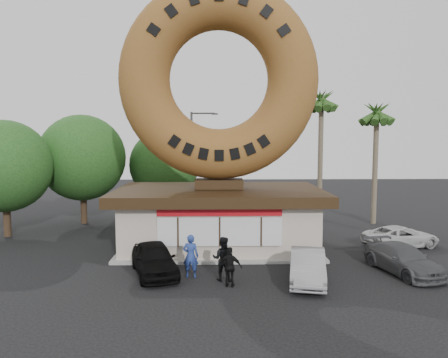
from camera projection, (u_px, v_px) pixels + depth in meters
name	position (u px, v px, depth m)	size (l,w,h in m)	color
ground	(220.00, 283.00, 18.21)	(90.00, 90.00, 0.00)	black
donut_shop	(219.00, 216.00, 24.00)	(11.20, 7.20, 3.80)	#BCAFA0
giant_donut	(219.00, 80.00, 23.30)	(10.67, 10.67, 2.72)	brown
tree_west	(82.00, 158.00, 30.50)	(6.00, 6.00, 7.65)	#473321
tree_mid	(164.00, 165.00, 32.66)	(5.20, 5.20, 6.63)	#473321
tree_far	(5.00, 166.00, 26.47)	(5.60, 5.60, 7.14)	#473321
palm_near	(321.00, 105.00, 31.50)	(2.60, 2.60, 9.75)	#726651
palm_far	(377.00, 117.00, 30.17)	(2.60, 2.60, 8.75)	#726651
street_lamp	(194.00, 158.00, 33.66)	(2.11, 0.20, 8.00)	#59595E
person_left	(191.00, 256.00, 18.92)	(0.69, 0.45, 1.90)	navy
person_center	(223.00, 259.00, 18.53)	(0.92, 0.71, 1.89)	black
person_right	(230.00, 267.00, 17.74)	(0.96, 0.40, 1.65)	black
car_black	(154.00, 259.00, 19.34)	(1.68, 4.17, 1.42)	black
car_silver	(308.00, 266.00, 18.38)	(1.41, 4.05, 1.33)	#949398
car_grey	(403.00, 259.00, 19.59)	(1.75, 4.31, 1.25)	#4C4D50
car_white	(401.00, 237.00, 24.17)	(1.96, 4.24, 1.18)	silver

